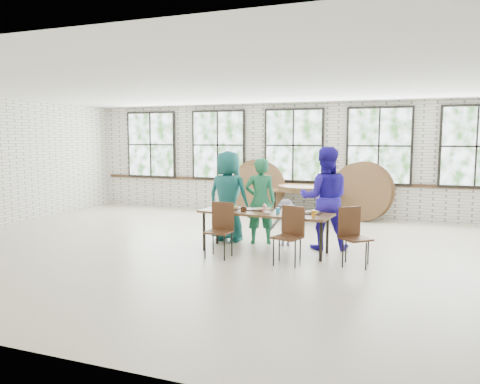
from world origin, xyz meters
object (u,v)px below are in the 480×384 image
object	(u,v)px
dining_table	(265,215)
storage_table	(307,192)
chair_near_right	(290,230)
chair_near_left	(221,225)

from	to	relation	value
dining_table	storage_table	size ratio (longest dim) A/B	1.36
chair_near_right	storage_table	world-z (taller)	chair_near_right
chair_near_left	storage_table	bearing A→B (deg)	83.52
chair_near_right	storage_table	distance (m)	4.39
chair_near_left	chair_near_right	bearing A→B (deg)	0.04
chair_near_right	storage_table	bearing A→B (deg)	115.16
storage_table	chair_near_left	bearing A→B (deg)	-98.09
dining_table	chair_near_left	distance (m)	0.86
dining_table	chair_near_left	bearing A→B (deg)	-132.34
chair_near_left	storage_table	distance (m)	4.36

